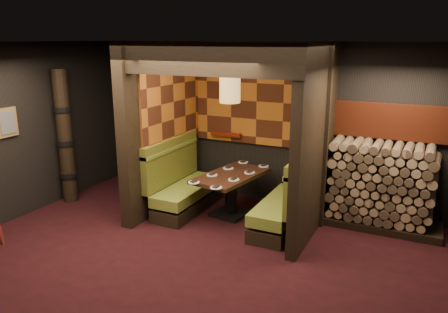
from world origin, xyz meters
TOP-DOWN VIEW (x-y plane):
  - floor at (0.00, 0.00)m, footprint 6.50×5.50m
  - ceiling at (0.00, 0.00)m, footprint 6.50×5.50m
  - wall_back at (0.00, 2.76)m, footprint 6.50×0.02m
  - wall_left at (-3.26, 0.00)m, footprint 0.02×5.50m
  - partition_left at (-1.35, 1.65)m, footprint 0.20×2.20m
  - partition_right at (1.30, 1.70)m, footprint 0.15×2.10m
  - header_beam at (-0.02, 0.70)m, footprint 2.85×0.18m
  - tapa_back_panel at (-0.02, 2.71)m, footprint 2.40×0.06m
  - tapa_side_panel at (-1.23, 1.82)m, footprint 0.04×1.85m
  - lacquer_shelf at (-0.60, 2.65)m, footprint 0.60×0.12m
  - booth_bench_left at (-0.96, 1.65)m, footprint 0.68×1.60m
  - booth_bench_right at (0.93, 1.65)m, footprint 0.68×1.60m
  - dining_table at (-0.10, 1.76)m, footprint 0.96×1.48m
  - place_settings at (-0.10, 1.76)m, footprint 0.84×1.64m
  - pendant_lamp at (-0.10, 1.71)m, footprint 0.33×0.33m
  - framed_picture at (-3.22, 0.10)m, footprint 0.05×0.36m
  - totem_column at (-3.05, 1.10)m, footprint 0.31×0.31m
  - firewood_stack at (2.29, 2.35)m, footprint 1.73×0.70m
  - mosaic_header at (2.29, 2.68)m, footprint 1.83×0.10m
  - bay_front_post at (1.39, 1.96)m, footprint 0.08×0.08m

SIDE VIEW (x-z plane):
  - floor at x=0.00m, z-range -0.02..0.00m
  - booth_bench_left at x=-0.96m, z-range -0.17..0.97m
  - booth_bench_right at x=0.93m, z-range -0.17..0.97m
  - dining_table at x=-0.10m, z-range 0.13..0.85m
  - firewood_stack at x=2.29m, z-range 0.00..1.36m
  - place_settings at x=-0.10m, z-range 0.72..0.75m
  - lacquer_shelf at x=-0.60m, z-range 1.15..1.21m
  - totem_column at x=-3.05m, z-range -0.01..2.39m
  - wall_back at x=0.00m, z-range 0.00..2.85m
  - wall_left at x=-3.26m, z-range 0.00..2.85m
  - partition_left at x=-1.35m, z-range 0.00..2.85m
  - partition_right at x=1.30m, z-range 0.00..2.85m
  - bay_front_post at x=1.39m, z-range 0.00..2.85m
  - framed_picture at x=-3.22m, z-range 1.39..1.85m
  - mosaic_header at x=2.29m, z-range 1.36..1.92m
  - tapa_back_panel at x=-0.02m, z-range 1.04..2.60m
  - tapa_side_panel at x=-1.23m, z-range 1.12..2.58m
  - pendant_lamp at x=-0.10m, z-range 1.68..2.61m
  - header_beam at x=-0.02m, z-range 2.41..2.85m
  - ceiling at x=0.00m, z-range 2.85..2.87m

